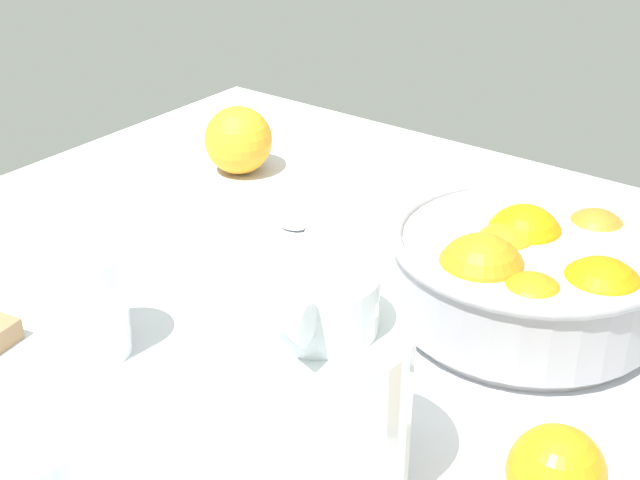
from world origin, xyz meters
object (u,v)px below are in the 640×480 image
object	(u,v)px
juice_glass	(86,308)
loose_orange_0	(556,474)
loose_orange_2	(238,140)
fruit_bowl	(531,276)
juice_pitcher	(321,409)
spoon	(316,230)

from	to	relation	value
juice_glass	loose_orange_0	distance (cm)	41.39
juice_glass	loose_orange_2	xyz separation A→B (cm)	(-16.06, 38.10, -0.15)
loose_orange_0	fruit_bowl	bearing A→B (deg)	119.75
juice_pitcher	juice_glass	xyz separation A→B (cm)	(-26.26, 1.07, -2.12)
fruit_bowl	loose_orange_2	xyz separation A→B (cm)	(-45.05, 11.08, -0.95)
loose_orange_2	spoon	world-z (taller)	loose_orange_2
juice_pitcher	loose_orange_2	xyz separation A→B (cm)	(-42.32, 39.16, -2.28)
fruit_bowl	loose_orange_0	world-z (taller)	fruit_bowl
loose_orange_0	juice_glass	bearing A→B (deg)	-171.45
juice_pitcher	juice_glass	world-z (taller)	juice_pitcher
juice_pitcher	loose_orange_2	bearing A→B (deg)	137.22
fruit_bowl	loose_orange_0	bearing A→B (deg)	-60.25
fruit_bowl	loose_orange_2	distance (cm)	46.40
loose_orange_0	loose_orange_2	world-z (taller)	loose_orange_2
loose_orange_2	juice_pitcher	bearing A→B (deg)	-42.78
juice_glass	spoon	xyz separation A→B (cm)	(2.26, 30.11, -4.02)
loose_orange_2	spoon	distance (cm)	20.36
juice_pitcher	spoon	world-z (taller)	juice_pitcher
loose_orange_2	spoon	xyz separation A→B (cm)	(18.32, -7.99, -3.86)
juice_glass	spoon	bearing A→B (deg)	85.70
loose_orange_0	loose_orange_2	xyz separation A→B (cm)	(-56.98, 31.94, 0.86)
juice_glass	loose_orange_0	size ratio (longest dim) A/B	1.40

